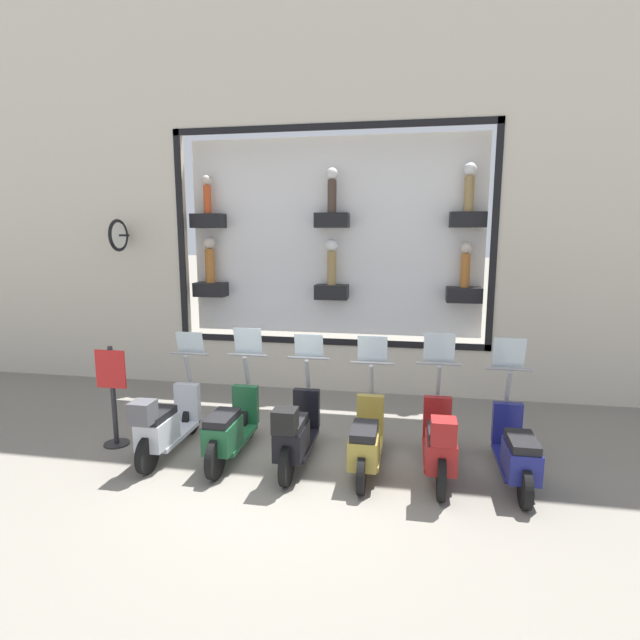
% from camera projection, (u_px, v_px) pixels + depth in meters
% --- Properties ---
extents(ground_plane, '(120.00, 120.00, 0.00)m').
position_uv_depth(ground_plane, '(286.00, 470.00, 6.46)').
color(ground_plane, gray).
extents(building_facade, '(1.23, 36.00, 10.83)m').
position_uv_depth(building_facade, '(331.00, 92.00, 9.00)').
color(building_facade, beige).
rests_on(building_facade, ground_plane).
extents(scooter_navy_0, '(1.79, 0.61, 1.66)m').
position_uv_depth(scooter_navy_0, '(516.00, 451.00, 6.07)').
color(scooter_navy_0, black).
rests_on(scooter_navy_0, ground_plane).
extents(scooter_red_1, '(1.80, 0.61, 1.70)m').
position_uv_depth(scooter_red_1, '(440.00, 442.00, 6.17)').
color(scooter_red_1, black).
rests_on(scooter_red_1, ground_plane).
extents(scooter_olive_2, '(1.79, 0.60, 1.62)m').
position_uv_depth(scooter_olive_2, '(366.00, 440.00, 6.39)').
color(scooter_olive_2, black).
rests_on(scooter_olive_2, ground_plane).
extents(scooter_black_3, '(1.80, 0.61, 1.61)m').
position_uv_depth(scooter_black_3, '(296.00, 432.00, 6.49)').
color(scooter_black_3, black).
rests_on(scooter_black_3, ground_plane).
extents(scooter_green_4, '(1.81, 0.60, 1.67)m').
position_uv_depth(scooter_green_4, '(231.00, 428.00, 6.72)').
color(scooter_green_4, black).
rests_on(scooter_green_4, ground_plane).
extents(scooter_silver_5, '(1.80, 0.61, 1.58)m').
position_uv_depth(scooter_silver_5, '(165.00, 424.00, 6.81)').
color(scooter_silver_5, black).
rests_on(scooter_silver_5, ground_plane).
extents(shop_sign_post, '(0.36, 0.45, 1.46)m').
position_uv_depth(shop_sign_post, '(113.00, 393.00, 7.12)').
color(shop_sign_post, '#232326').
rests_on(shop_sign_post, ground_plane).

